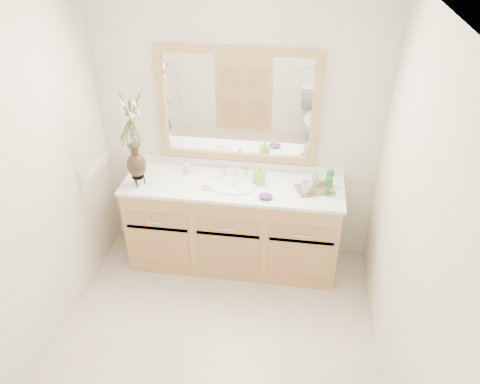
% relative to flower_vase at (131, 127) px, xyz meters
% --- Properties ---
extents(floor, '(2.60, 2.60, 0.00)m').
position_rel_flower_vase_xyz_m(floor, '(0.77, -0.90, -1.35)').
color(floor, beige).
rests_on(floor, ground).
extents(ceiling, '(2.40, 2.60, 0.02)m').
position_rel_flower_vase_xyz_m(ceiling, '(0.77, -0.90, 1.05)').
color(ceiling, white).
rests_on(ceiling, wall_back).
extents(wall_back, '(2.40, 0.02, 2.40)m').
position_rel_flower_vase_xyz_m(wall_back, '(0.77, 0.40, -0.15)').
color(wall_back, white).
rests_on(wall_back, floor).
extents(wall_left, '(0.02, 2.60, 2.40)m').
position_rel_flower_vase_xyz_m(wall_left, '(-0.43, -0.90, -0.15)').
color(wall_left, white).
rests_on(wall_left, floor).
extents(wall_right, '(0.02, 2.60, 2.40)m').
position_rel_flower_vase_xyz_m(wall_right, '(1.97, -0.90, -0.15)').
color(wall_right, white).
rests_on(wall_right, floor).
extents(vanity, '(1.80, 0.55, 0.80)m').
position_rel_flower_vase_xyz_m(vanity, '(0.77, 0.12, -0.95)').
color(vanity, tan).
rests_on(vanity, floor).
extents(counter, '(1.84, 0.57, 0.03)m').
position_rel_flower_vase_xyz_m(counter, '(0.77, 0.12, -0.53)').
color(counter, white).
rests_on(counter, vanity).
extents(sink, '(0.38, 0.34, 0.23)m').
position_rel_flower_vase_xyz_m(sink, '(0.77, 0.10, -0.57)').
color(sink, white).
rests_on(sink, counter).
extents(mirror, '(1.32, 0.04, 0.97)m').
position_rel_flower_vase_xyz_m(mirror, '(0.77, 0.38, 0.06)').
color(mirror, white).
rests_on(mirror, wall_back).
extents(switch_plate, '(0.02, 0.12, 0.12)m').
position_rel_flower_vase_xyz_m(switch_plate, '(-0.42, -0.13, -0.37)').
color(switch_plate, white).
rests_on(switch_plate, wall_left).
extents(flower_vase, '(0.19, 0.19, 0.76)m').
position_rel_flower_vase_xyz_m(flower_vase, '(0.00, 0.00, 0.00)').
color(flower_vase, black).
rests_on(flower_vase, counter).
extents(tumbler, '(0.06, 0.06, 0.08)m').
position_rel_flower_vase_xyz_m(tumbler, '(0.35, 0.24, -0.48)').
color(tumbler, beige).
rests_on(tumbler, counter).
extents(soap_dish, '(0.09, 0.09, 0.03)m').
position_rel_flower_vase_xyz_m(soap_dish, '(0.56, 0.03, -0.51)').
color(soap_dish, beige).
rests_on(soap_dish, counter).
extents(soap_bottle, '(0.09, 0.10, 0.16)m').
position_rel_flower_vase_xyz_m(soap_bottle, '(0.98, 0.16, -0.44)').
color(soap_bottle, '#88DC33').
rests_on(soap_bottle, counter).
extents(purple_dish, '(0.12, 0.09, 0.04)m').
position_rel_flower_vase_xyz_m(purple_dish, '(1.06, -0.06, -0.50)').
color(purple_dish, '#622673').
rests_on(purple_dish, counter).
extents(tray, '(0.34, 0.28, 0.01)m').
position_rel_flower_vase_xyz_m(tray, '(1.45, 0.12, -0.51)').
color(tray, brown).
rests_on(tray, counter).
extents(mug_left, '(0.10, 0.10, 0.10)m').
position_rel_flower_vase_xyz_m(mug_left, '(1.38, 0.06, -0.45)').
color(mug_left, beige).
rests_on(mug_left, tray).
extents(mug_right, '(0.13, 0.13, 0.10)m').
position_rel_flower_vase_xyz_m(mug_right, '(1.45, 0.18, -0.45)').
color(mug_right, beige).
rests_on(mug_right, tray).
extents(goblet_front, '(0.07, 0.07, 0.16)m').
position_rel_flower_vase_xyz_m(goblet_front, '(1.55, 0.07, -0.40)').
color(goblet_front, '#246C25').
rests_on(goblet_front, tray).
extents(goblet_back, '(0.07, 0.07, 0.15)m').
position_rel_flower_vase_xyz_m(goblet_back, '(1.56, 0.19, -0.40)').
color(goblet_back, '#246C25').
rests_on(goblet_back, tray).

